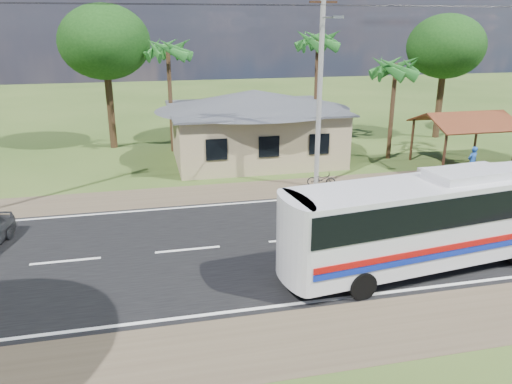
% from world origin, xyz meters
% --- Properties ---
extents(ground, '(120.00, 120.00, 0.00)m').
position_xyz_m(ground, '(0.00, 0.00, 0.00)').
color(ground, '#2E4719').
rests_on(ground, ground).
extents(road, '(120.00, 16.00, 0.03)m').
position_xyz_m(road, '(0.00, 0.00, 0.01)').
color(road, black).
rests_on(road, ground).
extents(house, '(12.40, 10.00, 5.00)m').
position_xyz_m(house, '(1.00, 13.00, 2.64)').
color(house, tan).
rests_on(house, ground).
extents(waiting_shed, '(5.20, 4.48, 3.35)m').
position_xyz_m(waiting_shed, '(13.00, 8.50, 2.73)').
color(waiting_shed, '#392414').
rests_on(waiting_shed, ground).
extents(concrete_barrier, '(7.00, 0.30, 0.90)m').
position_xyz_m(concrete_barrier, '(12.00, 5.60, 0.45)').
color(concrete_barrier, '#9E9E99').
rests_on(concrete_barrier, ground).
extents(utility_poles, '(32.80, 2.22, 11.00)m').
position_xyz_m(utility_poles, '(2.67, 6.49, 5.77)').
color(utility_poles, '#9E9E99').
rests_on(utility_poles, ground).
extents(palm_near, '(2.80, 2.80, 6.70)m').
position_xyz_m(palm_near, '(9.50, 11.00, 5.71)').
color(palm_near, '#47301E').
rests_on(palm_near, ground).
extents(palm_mid, '(2.80, 2.80, 8.20)m').
position_xyz_m(palm_mid, '(6.00, 15.50, 7.16)').
color(palm_mid, '#47301E').
rests_on(palm_mid, ground).
extents(palm_far, '(2.80, 2.80, 7.70)m').
position_xyz_m(palm_far, '(-4.00, 16.00, 6.68)').
color(palm_far, '#47301E').
rests_on(palm_far, ground).
extents(tree_behind_house, '(6.00, 6.00, 9.61)m').
position_xyz_m(tree_behind_house, '(-8.00, 18.00, 7.12)').
color(tree_behind_house, '#47301E').
rests_on(tree_behind_house, ground).
extents(tree_behind_shed, '(5.60, 5.60, 9.02)m').
position_xyz_m(tree_behind_shed, '(16.00, 16.00, 6.68)').
color(tree_behind_shed, '#47301E').
rests_on(tree_behind_shed, ground).
extents(coach_bus, '(11.54, 3.83, 3.52)m').
position_xyz_m(coach_bus, '(4.17, -3.25, 2.01)').
color(coach_bus, silver).
rests_on(coach_bus, ground).
extents(motorcycle, '(1.60, 0.93, 0.80)m').
position_xyz_m(motorcycle, '(3.26, 6.40, 0.40)').
color(motorcycle, black).
rests_on(motorcycle, ground).
extents(person, '(0.72, 0.55, 1.78)m').
position_xyz_m(person, '(12.18, 6.17, 0.89)').
color(person, '#1B4796').
rests_on(person, ground).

